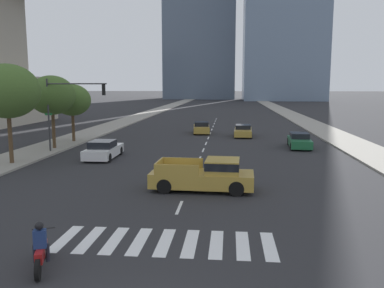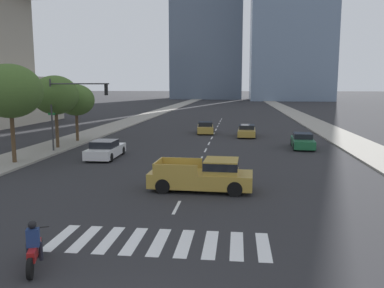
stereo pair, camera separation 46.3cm
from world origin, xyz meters
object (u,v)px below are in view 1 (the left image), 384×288
at_px(sedan_gold_0, 243,131).
at_px(sedan_gold_2, 201,128).
at_px(traffic_signal_far, 70,101).
at_px(sedan_green_1, 299,141).
at_px(street_tree_nearest, 7,91).
at_px(street_tree_third, 72,100).
at_px(sedan_white_3, 103,150).
at_px(motorcycle_lead, 41,250).
at_px(street_tree_second, 52,95).
at_px(pickup_truck, 207,175).

relative_size(sedan_gold_0, sedan_gold_2, 1.06).
bearing_deg(traffic_signal_far, sedan_green_1, 14.01).
bearing_deg(street_tree_nearest, street_tree_third, 90.00).
distance_m(sedan_green_1, street_tree_nearest, 23.64).
distance_m(sedan_white_3, street_tree_third, 10.15).
bearing_deg(motorcycle_lead, sedan_white_3, -6.44).
xyz_separation_m(street_tree_nearest, street_tree_second, (0.00, 6.70, -0.43)).
relative_size(street_tree_nearest, street_tree_second, 1.10).
xyz_separation_m(traffic_signal_far, street_tree_second, (-2.24, 1.64, 0.44)).
bearing_deg(sedan_gold_2, traffic_signal_far, 141.96).
height_order(motorcycle_lead, sedan_gold_2, motorcycle_lead).
distance_m(street_tree_nearest, street_tree_second, 6.71).
relative_size(sedan_white_3, street_tree_nearest, 0.68).
relative_size(pickup_truck, street_tree_third, 1.00).
xyz_separation_m(motorcycle_lead, street_tree_third, (-9.38, 25.73, 3.48)).
bearing_deg(sedan_gold_2, motorcycle_lead, 171.28).
bearing_deg(street_tree_nearest, street_tree_second, 90.00).
bearing_deg(sedan_gold_0, street_tree_second, -55.31).
distance_m(sedan_gold_2, street_tree_second, 17.82).
relative_size(motorcycle_lead, street_tree_third, 0.39).
height_order(sedan_gold_2, street_tree_nearest, street_tree_nearest).
bearing_deg(street_tree_third, traffic_signal_far, -69.20).
bearing_deg(traffic_signal_far, street_tree_nearest, -113.86).
height_order(sedan_green_1, street_tree_second, street_tree_second).
xyz_separation_m(sedan_white_3, street_tree_third, (-5.48, 7.83, 3.44)).
distance_m(motorcycle_lead, sedan_gold_0, 32.73).
xyz_separation_m(sedan_gold_0, traffic_signal_far, (-14.13, -12.13, 3.59)).
bearing_deg(street_tree_third, street_tree_nearest, -90.00).
xyz_separation_m(motorcycle_lead, sedan_white_3, (-3.90, 17.90, 0.04)).
relative_size(traffic_signal_far, street_tree_nearest, 0.86).
xyz_separation_m(motorcycle_lead, sedan_gold_0, (7.00, 31.97, 0.00)).
relative_size(sedan_green_1, street_tree_second, 0.74).
relative_size(sedan_gold_0, street_tree_nearest, 0.69).
distance_m(sedan_gold_2, traffic_signal_far, 17.65).
distance_m(pickup_truck, sedan_gold_0, 22.75).
height_order(sedan_gold_0, sedan_green_1, sedan_green_1).
bearing_deg(sedan_white_3, pickup_truck, -136.40).
height_order(sedan_green_1, sedan_gold_2, sedan_gold_2).
bearing_deg(sedan_white_3, sedan_gold_0, -38.38).
distance_m(motorcycle_lead, street_tree_third, 27.60).
bearing_deg(motorcycle_lead, pickup_truck, -43.94).
height_order(sedan_green_1, street_tree_third, street_tree_third).
bearing_deg(pickup_truck, street_tree_nearest, 160.79).
bearing_deg(pickup_truck, sedan_gold_0, 85.67).
xyz_separation_m(sedan_gold_0, sedan_gold_2, (-4.66, 2.33, 0.03)).
distance_m(motorcycle_lead, sedan_green_1, 27.17).
xyz_separation_m(sedan_green_1, sedan_gold_2, (-9.36, 9.77, 0.01)).
height_order(motorcycle_lead, sedan_white_3, motorcycle_lead).
xyz_separation_m(sedan_gold_0, street_tree_third, (-16.37, -6.24, 3.48)).
height_order(pickup_truck, sedan_gold_0, pickup_truck).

